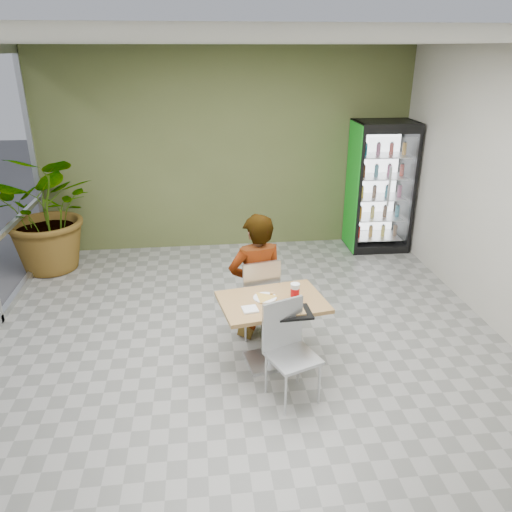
{
  "coord_description": "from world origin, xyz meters",
  "views": [
    {
      "loc": [
        -0.47,
        -4.56,
        3.15
      ],
      "look_at": [
        0.13,
        0.55,
        1.0
      ],
      "focal_mm": 35.0,
      "sensor_mm": 36.0,
      "label": 1
    }
  ],
  "objects_px": {
    "soda_cup": "(295,291)",
    "cafeteria_tray": "(290,313)",
    "chair_far": "(259,292)",
    "beverage_fridge": "(380,187)",
    "dining_table": "(272,318)",
    "chair_near": "(288,342)",
    "seated_woman": "(256,288)",
    "potted_plant": "(49,212)"
  },
  "relations": [
    {
      "from": "seated_woman",
      "to": "potted_plant",
      "type": "distance_m",
      "value": 3.62
    },
    {
      "from": "potted_plant",
      "to": "chair_far",
      "type": "bearing_deg",
      "value": -39.02
    },
    {
      "from": "dining_table",
      "to": "soda_cup",
      "type": "bearing_deg",
      "value": 2.32
    },
    {
      "from": "beverage_fridge",
      "to": "chair_near",
      "type": "bearing_deg",
      "value": -119.21
    },
    {
      "from": "cafeteria_tray",
      "to": "potted_plant",
      "type": "height_order",
      "value": "potted_plant"
    },
    {
      "from": "chair_far",
      "to": "chair_near",
      "type": "bearing_deg",
      "value": 85.77
    },
    {
      "from": "chair_far",
      "to": "soda_cup",
      "type": "bearing_deg",
      "value": 108.02
    },
    {
      "from": "chair_near",
      "to": "soda_cup",
      "type": "xyz_separation_m",
      "value": [
        0.17,
        0.54,
        0.26
      ]
    },
    {
      "from": "chair_near",
      "to": "seated_woman",
      "type": "bearing_deg",
      "value": 77.15
    },
    {
      "from": "beverage_fridge",
      "to": "potted_plant",
      "type": "relative_size",
      "value": 1.15
    },
    {
      "from": "seated_woman",
      "to": "beverage_fridge",
      "type": "distance_m",
      "value": 3.51
    },
    {
      "from": "chair_near",
      "to": "seated_woman",
      "type": "xyz_separation_m",
      "value": [
        -0.17,
        1.13,
        0.03
      ]
    },
    {
      "from": "chair_far",
      "to": "seated_woman",
      "type": "xyz_separation_m",
      "value": [
        -0.02,
        0.05,
        0.02
      ]
    },
    {
      "from": "soda_cup",
      "to": "seated_woman",
      "type": "bearing_deg",
      "value": 119.25
    },
    {
      "from": "dining_table",
      "to": "chair_near",
      "type": "height_order",
      "value": "chair_near"
    },
    {
      "from": "soda_cup",
      "to": "chair_near",
      "type": "bearing_deg",
      "value": -107.14
    },
    {
      "from": "soda_cup",
      "to": "beverage_fridge",
      "type": "bearing_deg",
      "value": 57.51
    },
    {
      "from": "chair_far",
      "to": "beverage_fridge",
      "type": "distance_m",
      "value": 3.53
    },
    {
      "from": "chair_near",
      "to": "cafeteria_tray",
      "type": "relative_size",
      "value": 2.34
    },
    {
      "from": "seated_woman",
      "to": "chair_near",
      "type": "bearing_deg",
      "value": 86.49
    },
    {
      "from": "chair_near",
      "to": "seated_woman",
      "type": "relative_size",
      "value": 0.54
    },
    {
      "from": "cafeteria_tray",
      "to": "beverage_fridge",
      "type": "distance_m",
      "value": 4.08
    },
    {
      "from": "dining_table",
      "to": "chair_far",
      "type": "height_order",
      "value": "chair_far"
    },
    {
      "from": "chair_far",
      "to": "beverage_fridge",
      "type": "height_order",
      "value": "beverage_fridge"
    },
    {
      "from": "chair_far",
      "to": "potted_plant",
      "type": "distance_m",
      "value": 3.67
    },
    {
      "from": "chair_near",
      "to": "beverage_fridge",
      "type": "xyz_separation_m",
      "value": [
        2.18,
        3.7,
        0.48
      ]
    },
    {
      "from": "seated_woman",
      "to": "beverage_fridge",
      "type": "bearing_deg",
      "value": -144.22
    },
    {
      "from": "dining_table",
      "to": "potted_plant",
      "type": "relative_size",
      "value": 0.64
    },
    {
      "from": "soda_cup",
      "to": "cafeteria_tray",
      "type": "xyz_separation_m",
      "value": [
        -0.11,
        -0.31,
        -0.07
      ]
    },
    {
      "from": "dining_table",
      "to": "cafeteria_tray",
      "type": "bearing_deg",
      "value": -67.06
    },
    {
      "from": "dining_table",
      "to": "cafeteria_tray",
      "type": "height_order",
      "value": "cafeteria_tray"
    },
    {
      "from": "dining_table",
      "to": "soda_cup",
      "type": "xyz_separation_m",
      "value": [
        0.24,
        0.01,
        0.29
      ]
    },
    {
      "from": "seated_woman",
      "to": "cafeteria_tray",
      "type": "distance_m",
      "value": 0.95
    },
    {
      "from": "soda_cup",
      "to": "cafeteria_tray",
      "type": "distance_m",
      "value": 0.34
    },
    {
      "from": "dining_table",
      "to": "cafeteria_tray",
      "type": "distance_m",
      "value": 0.4
    },
    {
      "from": "cafeteria_tray",
      "to": "beverage_fridge",
      "type": "xyz_separation_m",
      "value": [
        2.12,
        3.47,
        0.29
      ]
    },
    {
      "from": "soda_cup",
      "to": "cafeteria_tray",
      "type": "relative_size",
      "value": 0.41
    },
    {
      "from": "chair_near",
      "to": "cafeteria_tray",
      "type": "xyz_separation_m",
      "value": [
        0.06,
        0.23,
        0.19
      ]
    },
    {
      "from": "soda_cup",
      "to": "cafeteria_tray",
      "type": "bearing_deg",
      "value": -108.91
    },
    {
      "from": "dining_table",
      "to": "beverage_fridge",
      "type": "distance_m",
      "value": 3.92
    },
    {
      "from": "dining_table",
      "to": "beverage_fridge",
      "type": "relative_size",
      "value": 0.56
    },
    {
      "from": "potted_plant",
      "to": "soda_cup",
      "type": "bearing_deg",
      "value": -42.05
    }
  ]
}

